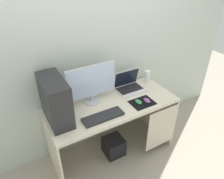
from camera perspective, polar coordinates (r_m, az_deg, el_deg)
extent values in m
plane|color=#9E9384|center=(2.78, 0.00, -16.13)|extent=(8.00, 8.00, 0.00)
cube|color=beige|center=(2.29, -4.35, 12.32)|extent=(4.00, 0.04, 2.60)
cube|color=beige|center=(2.29, 0.00, -4.18)|extent=(1.43, 0.60, 0.03)
cube|color=beige|center=(2.36, -15.63, -16.27)|extent=(0.02, 0.60, 0.70)
cube|color=beige|center=(2.86, 12.42, -5.84)|extent=(0.02, 0.60, 0.70)
cube|color=beige|center=(2.56, 13.21, -10.23)|extent=(0.40, 0.01, 0.56)
cube|color=#232326|center=(2.02, -15.15, -2.84)|extent=(0.20, 0.45, 0.44)
cylinder|color=#B7BCC6|center=(2.32, -5.39, -3.07)|extent=(0.18, 0.18, 0.01)
cylinder|color=#B7BCC6|center=(2.30, -5.44, -2.24)|extent=(0.04, 0.04, 0.07)
cube|color=#B7BCC6|center=(2.18, -5.62, 2.23)|extent=(0.55, 0.02, 0.35)
cube|color=#B2C6EA|center=(2.17, -5.51, 2.11)|extent=(0.52, 0.00, 0.32)
cube|color=silver|center=(2.51, 5.02, -0.08)|extent=(0.34, 0.25, 0.01)
cube|color=black|center=(2.52, 4.78, 0.27)|extent=(0.30, 0.17, 0.00)
cube|color=silver|center=(2.52, 3.89, 3.21)|extent=(0.34, 0.05, 0.22)
cube|color=black|center=(2.52, 3.97, 3.12)|extent=(0.31, 0.04, 0.20)
cylinder|color=white|center=(2.67, 9.51, 3.45)|extent=(0.07, 0.07, 0.16)
cube|color=#232326|center=(2.09, -2.42, -7.36)|extent=(0.42, 0.14, 0.02)
cube|color=black|center=(2.32, 8.21, -3.53)|extent=(0.26, 0.20, 0.00)
ellipsoid|color=#338C4C|center=(2.29, 7.19, -3.34)|extent=(0.06, 0.10, 0.03)
ellipsoid|color=#8C4C99|center=(2.32, 9.45, -2.96)|extent=(0.06, 0.10, 0.03)
cube|color=black|center=(2.67, 0.55, -15.06)|extent=(0.23, 0.23, 0.23)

